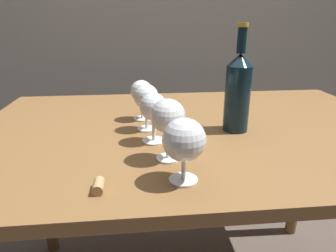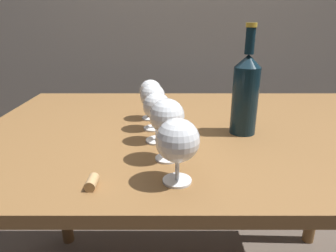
{
  "view_description": "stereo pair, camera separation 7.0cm",
  "coord_description": "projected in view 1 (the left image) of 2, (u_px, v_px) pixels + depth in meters",
  "views": [
    {
      "loc": [
        -0.17,
        -0.88,
        1.09
      ],
      "look_at": [
        -0.11,
        -0.23,
        0.86
      ],
      "focal_mm": 32.06,
      "sensor_mm": 36.0,
      "label": 1
    },
    {
      "loc": [
        -0.11,
        -0.88,
        1.09
      ],
      "look_at": [
        -0.11,
        -0.23,
        0.86
      ],
      "focal_mm": 32.06,
      "sensor_mm": 36.0,
      "label": 2
    }
  ],
  "objects": [
    {
      "name": "dining_table",
      "position": [
        194.0,
        153.0,
        0.98
      ],
      "size": [
        1.37,
        0.89,
        0.77
      ],
      "color": "brown",
      "rests_on": "ground_plane"
    },
    {
      "name": "wine_glass_pinot",
      "position": [
        146.0,
        98.0,
        0.89
      ],
      "size": [
        0.07,
        0.07,
        0.14
      ],
      "color": "white",
      "rests_on": "dining_table"
    },
    {
      "name": "cork",
      "position": [
        98.0,
        186.0,
        0.59
      ],
      "size": [
        0.02,
        0.04,
        0.02
      ],
      "primitive_type": "cylinder",
      "rotation": [
        1.57,
        0.0,
        0.0
      ],
      "color": "tan",
      "rests_on": "dining_table"
    },
    {
      "name": "wine_glass_white",
      "position": [
        153.0,
        108.0,
        0.8
      ],
      "size": [
        0.07,
        0.07,
        0.14
      ],
      "color": "white",
      "rests_on": "dining_table"
    },
    {
      "name": "wine_glass_merlot",
      "position": [
        168.0,
        118.0,
        0.69
      ],
      "size": [
        0.08,
        0.08,
        0.15
      ],
      "color": "white",
      "rests_on": "dining_table"
    },
    {
      "name": "wine_glass_rose",
      "position": [
        184.0,
        141.0,
        0.6
      ],
      "size": [
        0.09,
        0.09,
        0.14
      ],
      "color": "white",
      "rests_on": "dining_table"
    },
    {
      "name": "wine_glass_cabernet",
      "position": [
        142.0,
        92.0,
        0.98
      ],
      "size": [
        0.07,
        0.07,
        0.13
      ],
      "color": "white",
      "rests_on": "dining_table"
    },
    {
      "name": "wine_bottle",
      "position": [
        238.0,
        91.0,
        0.88
      ],
      "size": [
        0.08,
        0.08,
        0.31
      ],
      "color": "#0F232D",
      "rests_on": "dining_table"
    }
  ]
}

